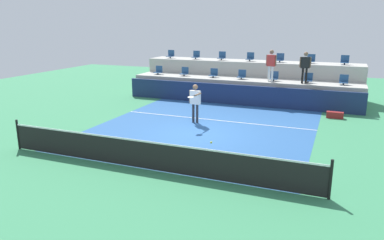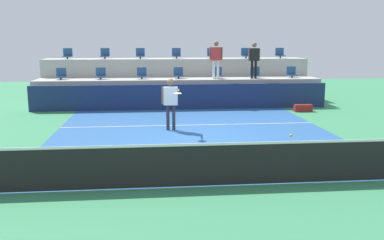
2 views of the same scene
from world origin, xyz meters
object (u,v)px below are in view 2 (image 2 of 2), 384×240
stadium_chair_lower_right (255,73)px  spectator_leaning_on_rail (254,57)px  stadium_chair_upper_far_left (68,54)px  stadium_chair_upper_mid_left (140,54)px  equipment_bag (303,108)px  stadium_chair_lower_center (178,74)px  stadium_chair_upper_center (176,54)px  tennis_ball (291,135)px  stadium_chair_upper_right (246,54)px  stadium_chair_upper_far_right (280,54)px  stadium_chair_lower_mid_left (142,74)px  tennis_player (171,99)px  stadium_chair_lower_mid_right (217,74)px  stadium_chair_upper_mid_right (212,54)px  stadium_chair_lower_far_right (292,73)px  stadium_chair_upper_left (105,54)px  stadium_chair_lower_far_left (61,75)px  spectator_in_grey (216,56)px  stadium_chair_lower_left (101,74)px

stadium_chair_lower_right → spectator_leaning_on_rail: spectator_leaning_on_rail is taller
stadium_chair_upper_far_left → stadium_chair_upper_mid_left: size_ratio=1.00×
stadium_chair_upper_mid_left → equipment_bag: bearing=-31.0°
stadium_chair_lower_center → stadium_chair_upper_center: (0.03, 1.80, 0.85)m
stadium_chair_lower_right → stadium_chair_upper_mid_left: stadium_chair_upper_mid_left is taller
stadium_chair_lower_right → tennis_ball: (-1.84, -10.50, -0.60)m
stadium_chair_upper_center → stadium_chair_upper_right: same height
stadium_chair_upper_center → stadium_chair_upper_far_right: 5.34m
stadium_chair_upper_right → spectator_leaning_on_rail: spectator_leaning_on_rail is taller
stadium_chair_lower_mid_left → stadium_chair_lower_right: bearing=0.0°
stadium_chair_lower_right → stadium_chair_upper_far_right: stadium_chair_upper_far_right is taller
tennis_player → stadium_chair_lower_mid_right: bearing=66.3°
stadium_chair_upper_mid_right → spectator_leaning_on_rail: spectator_leaning_on_rail is taller
stadium_chair_lower_center → tennis_ball: 10.67m
spectator_leaning_on_rail → stadium_chair_upper_center: bearing=147.6°
stadium_chair_lower_far_right → stadium_chair_upper_left: bearing=168.6°
stadium_chair_upper_mid_right → equipment_bag: (3.34, -4.16, -2.16)m
stadium_chair_lower_far_left → stadium_chair_lower_mid_right: same height
stadium_chair_upper_right → stadium_chair_lower_center: bearing=-153.2°
stadium_chair_lower_right → equipment_bag: size_ratio=0.68×
stadium_chair_lower_center → stadium_chair_upper_right: size_ratio=1.00×
stadium_chair_upper_center → spectator_in_grey: bearing=-52.6°
stadium_chair_upper_mid_left → stadium_chair_upper_mid_right: size_ratio=1.00×
stadium_chair_lower_center → stadium_chair_lower_mid_right: bearing=0.0°
stadium_chair_upper_mid_right → stadium_chair_upper_left: bearing=180.0°
stadium_chair_lower_right → spectator_leaning_on_rail: (-0.18, -0.38, 0.78)m
stadium_chair_upper_far_left → stadium_chair_lower_far_left: bearing=-90.0°
stadium_chair_lower_mid_right → spectator_leaning_on_rail: (1.63, -0.38, 0.78)m
stadium_chair_lower_center → stadium_chair_upper_mid_right: size_ratio=1.00×
stadium_chair_lower_center → equipment_bag: stadium_chair_lower_center is taller
stadium_chair_lower_center → tennis_ball: size_ratio=7.65×
stadium_chair_lower_far_right → equipment_bag: size_ratio=0.68×
stadium_chair_lower_mid_right → spectator_in_grey: bearing=-109.4°
stadium_chair_upper_mid_right → stadium_chair_upper_far_right: 3.55m
stadium_chair_lower_mid_right → stadium_chair_upper_center: stadium_chair_upper_center is taller
stadium_chair_lower_left → stadium_chair_upper_right: size_ratio=1.00×
tennis_player → spectator_leaning_on_rail: (4.10, 5.24, 1.17)m
stadium_chair_lower_far_right → stadium_chair_upper_center: bearing=161.5°
stadium_chair_upper_mid_right → spectator_leaning_on_rail: 2.73m
stadium_chair_lower_center → tennis_ball: (1.81, -10.50, -0.60)m
stadium_chair_lower_left → stadium_chair_upper_center: (3.57, 1.80, 0.85)m
stadium_chair_lower_mid_right → stadium_chair_upper_left: stadium_chair_upper_left is taller
stadium_chair_lower_far_right → stadium_chair_lower_mid_right: bearing=180.0°
stadium_chair_upper_left → stadium_chair_upper_mid_right: bearing=0.0°
spectator_in_grey → equipment_bag: 4.52m
stadium_chair_lower_mid_left → stadium_chair_upper_left: size_ratio=1.00×
stadium_chair_upper_far_right → spectator_leaning_on_rail: size_ratio=0.31×
stadium_chair_upper_mid_right → tennis_player: size_ratio=0.30×
stadium_chair_lower_center → stadium_chair_lower_mid_right: 1.83m
stadium_chair_lower_left → equipment_bag: bearing=-15.1°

